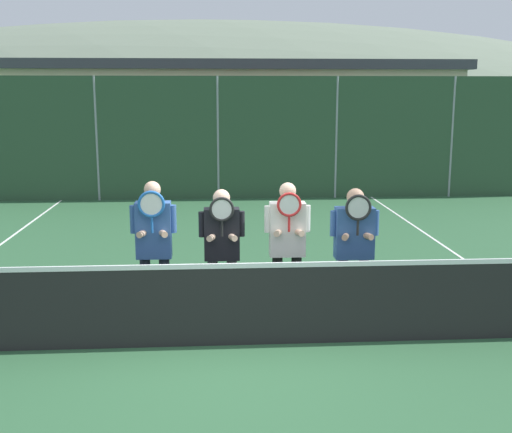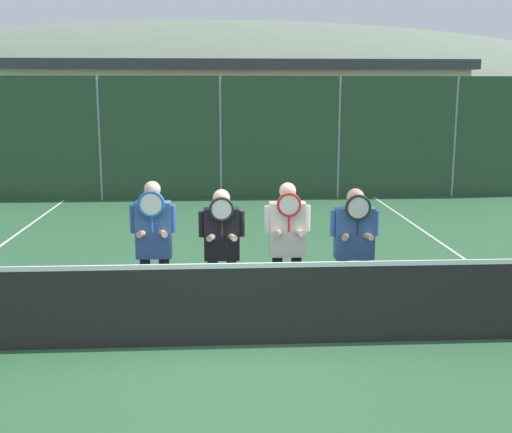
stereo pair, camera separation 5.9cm
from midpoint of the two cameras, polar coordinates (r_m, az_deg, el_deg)
The scene contains 13 objects.
ground_plane at distance 7.55m, azimuth -2.84°, elevation -11.35°, with size 120.00×120.00×0.00m, color #2D5B38.
hill_distant at distance 66.71m, azimuth -3.76°, elevation 8.63°, with size 97.31×54.06×18.92m.
clubhouse_building at distance 26.27m, azimuth -5.20°, elevation 9.22°, with size 20.55×5.50×4.01m.
fence_back at distance 17.23m, azimuth -3.50°, elevation 6.94°, with size 19.20×0.06×3.26m.
tennis_net at distance 7.37m, azimuth -2.88°, elevation -7.73°, with size 11.29×0.09×1.07m.
court_line_right_sideline at distance 11.23m, azimuth 18.89°, elevation -4.34°, with size 0.05×16.00×0.01m, color white.
player_leftmost at distance 7.93m, azimuth -9.28°, elevation -2.24°, with size 0.56×0.34×1.82m.
player_center_left at distance 7.99m, azimuth -3.26°, elevation -2.46°, with size 0.57×0.34×1.70m.
player_center_right at distance 8.01m, azimuth 2.58°, elevation -2.12°, with size 0.57×0.34×1.78m.
player_rightmost at distance 8.10m, azimuth 8.52°, elevation -2.26°, with size 0.62×0.34×1.70m.
car_far_left at distance 21.28m, azimuth -16.77°, elevation 5.43°, with size 4.09×1.95×1.87m.
car_left_of_center at distance 20.82m, azimuth -2.68°, elevation 5.70°, with size 4.78×2.02×1.80m.
car_center at distance 21.38m, azimuth 12.02°, elevation 5.58°, with size 4.57×2.07×1.77m.
Camera 1 is at (-0.13, -6.97, 2.88)m, focal length 45.00 mm.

